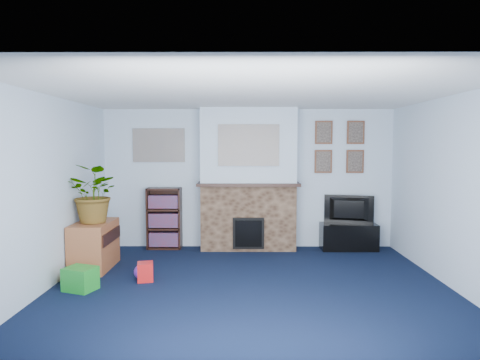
{
  "coord_description": "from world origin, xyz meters",
  "views": [
    {
      "loc": [
        -0.1,
        -5.18,
        1.77
      ],
      "look_at": [
        -0.14,
        0.79,
        1.29
      ],
      "focal_mm": 32.0,
      "sensor_mm": 36.0,
      "label": 1
    }
  ],
  "objects_px": {
    "television": "(349,210)",
    "bookshelf": "(164,220)",
    "tv_stand": "(349,236)",
    "sideboard": "(94,244)"
  },
  "relations": [
    {
      "from": "television",
      "to": "bookshelf",
      "type": "height_order",
      "value": "bookshelf"
    },
    {
      "from": "tv_stand",
      "to": "bookshelf",
      "type": "relative_size",
      "value": 0.9
    },
    {
      "from": "tv_stand",
      "to": "television",
      "type": "distance_m",
      "value": 0.46
    },
    {
      "from": "tv_stand",
      "to": "sideboard",
      "type": "xyz_separation_m",
      "value": [
        -3.95,
        -1.14,
        0.12
      ]
    },
    {
      "from": "tv_stand",
      "to": "bookshelf",
      "type": "height_order",
      "value": "bookshelf"
    },
    {
      "from": "television",
      "to": "bookshelf",
      "type": "distance_m",
      "value": 3.17
    },
    {
      "from": "tv_stand",
      "to": "bookshelf",
      "type": "xyz_separation_m",
      "value": [
        -3.16,
        0.08,
        0.28
      ]
    },
    {
      "from": "tv_stand",
      "to": "television",
      "type": "height_order",
      "value": "television"
    },
    {
      "from": "bookshelf",
      "to": "sideboard",
      "type": "bearing_deg",
      "value": -123.03
    },
    {
      "from": "tv_stand",
      "to": "sideboard",
      "type": "distance_m",
      "value": 4.12
    }
  ]
}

